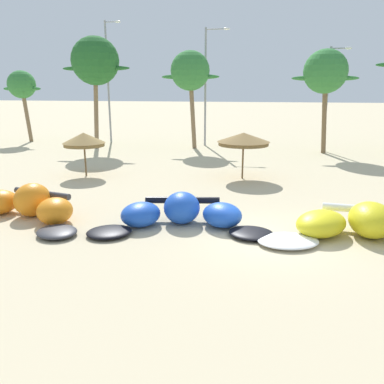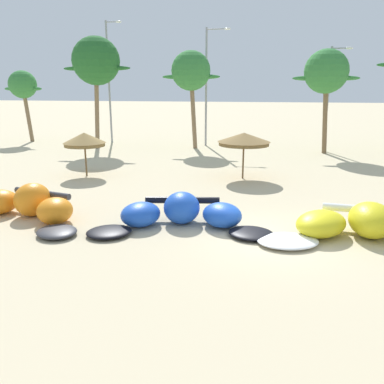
{
  "view_description": "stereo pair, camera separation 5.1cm",
  "coord_description": "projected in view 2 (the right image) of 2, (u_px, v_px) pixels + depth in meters",
  "views": [
    {
      "loc": [
        -0.37,
        -13.29,
        5.17
      ],
      "look_at": [
        -3.14,
        2.0,
        1.0
      ],
      "focal_mm": 36.71,
      "sensor_mm": 36.0,
      "label": 1
    },
    {
      "loc": [
        -0.32,
        -13.28,
        5.17
      ],
      "look_at": [
        -3.14,
        2.0,
        1.0
      ],
      "focal_mm": 36.71,
      "sensor_mm": 36.0,
      "label": 2
    }
  ],
  "objects": [
    {
      "name": "ground_plane",
      "position": [
        269.0,
        238.0,
        13.9
      ],
      "size": [
        260.0,
        260.0,
        0.0
      ],
      "primitive_type": "plane",
      "color": "beige"
    },
    {
      "name": "beach_umbrella_near_van",
      "position": [
        84.0,
        139.0,
        23.1
      ],
      "size": [
        2.49,
        2.49,
        2.58
      ],
      "color": "brown",
      "rests_on": "ground"
    },
    {
      "name": "kite_left",
      "position": [
        181.0,
        214.0,
        14.99
      ],
      "size": [
        7.03,
        3.76,
        1.23
      ],
      "color": "black",
      "rests_on": "ground"
    },
    {
      "name": "lamppost_east_center",
      "position": [
        330.0,
        94.0,
        31.49
      ],
      "size": [
        1.66,
        0.24,
        8.24
      ],
      "color": "gray",
      "rests_on": "ground"
    },
    {
      "name": "palm_left",
      "position": [
        96.0,
        62.0,
        32.28
      ],
      "size": [
        5.89,
        3.93,
        9.21
      ],
      "color": "#7F6647",
      "rests_on": "ground"
    },
    {
      "name": "lamppost_west",
      "position": [
        110.0,
        78.0,
        36.28
      ],
      "size": [
        1.58,
        0.24,
        10.93
      ],
      "color": "gray",
      "rests_on": "ground"
    },
    {
      "name": "kite_far_left",
      "position": [
        26.0,
        206.0,
        15.86
      ],
      "size": [
        6.69,
        3.92,
        1.37
      ],
      "color": "#333338",
      "rests_on": "ground"
    },
    {
      "name": "palm_left_of_gap",
      "position": [
        191.0,
        72.0,
        32.6
      ],
      "size": [
        4.9,
        3.27,
        8.12
      ],
      "color": "#7F6647",
      "rests_on": "ground"
    },
    {
      "name": "beach_umbrella_middle",
      "position": [
        244.0,
        139.0,
        22.33
      ],
      "size": [
        3.01,
        3.01,
        2.66
      ],
      "color": "brown",
      "rests_on": "ground"
    },
    {
      "name": "lamppost_west_center",
      "position": [
        208.0,
        82.0,
        34.37
      ],
      "size": [
        2.14,
        0.24,
        10.06
      ],
      "color": "gray",
      "rests_on": "ground"
    },
    {
      "name": "palm_leftmost",
      "position": [
        23.0,
        86.0,
        37.08
      ],
      "size": [
        3.89,
        2.59,
        6.69
      ],
      "color": "#7F6647",
      "rests_on": "ground"
    },
    {
      "name": "kite_left_of_center",
      "position": [
        373.0,
        227.0,
        13.56
      ],
      "size": [
        8.05,
        4.06,
        1.22
      ],
      "color": "white",
      "rests_on": "ground"
    },
    {
      "name": "palm_center_left",
      "position": [
        326.0,
        72.0,
        30.07
      ],
      "size": [
        5.03,
        3.36,
        8.01
      ],
      "color": "brown",
      "rests_on": "ground"
    }
  ]
}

